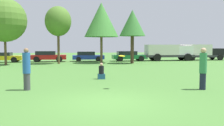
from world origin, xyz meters
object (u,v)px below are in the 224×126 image
at_px(person_catcher, 203,68).
at_px(delivery_truck_black, 200,52).
at_px(frisbee, 122,56).
at_px(tree_0, 4,20).
at_px(parked_car_green, 129,56).
at_px(parked_car_blue, 88,56).
at_px(person_thrower, 27,69).
at_px(parked_car_red, 48,56).
at_px(tree_1, 58,22).
at_px(parked_car_yellow, 3,57).
at_px(bystander_sitting, 101,72).
at_px(tree_2, 101,20).
at_px(delivery_truck_white, 168,51).
at_px(tree_3, 132,23).

relative_size(person_catcher, delivery_truck_black, 0.29).
xyz_separation_m(frisbee, tree_0, (-8.72, 15.57, 3.06)).
bearing_deg(parked_car_green, parked_car_blue, 176.96).
height_order(person_thrower, frisbee, person_thrower).
bearing_deg(frisbee, parked_car_red, 103.42).
height_order(person_catcher, tree_1, tree_1).
xyz_separation_m(person_thrower, person_catcher, (7.97, -1.35, 0.02)).
height_order(parked_car_yellow, parked_car_red, parked_car_red).
relative_size(person_thrower, bystander_sitting, 1.95).
xyz_separation_m(person_catcher, tree_1, (-7.03, 17.55, 3.68)).
height_order(parked_car_red, parked_car_blue, parked_car_red).
height_order(person_thrower, tree_1, tree_1).
height_order(person_catcher, parked_car_blue, person_catcher).
height_order(frisbee, parked_car_yellow, frisbee).
bearing_deg(bystander_sitting, tree_2, 81.83).
relative_size(parked_car_yellow, parked_car_red, 1.04).
xyz_separation_m(person_catcher, frisbee, (-3.63, 0.90, 0.56)).
height_order(tree_2, delivery_truck_white, tree_2).
bearing_deg(parked_car_green, frisbee, -103.13).
distance_m(frisbee, delivery_truck_black, 25.52).
distance_m(frisbee, parked_car_red, 20.82).
xyz_separation_m(tree_2, parked_car_green, (4.00, 2.83, -4.30)).
height_order(tree_0, parked_car_blue, tree_0).
relative_size(delivery_truck_white, delivery_truck_black, 1.02).
relative_size(tree_1, tree_3, 1.05).
xyz_separation_m(frisbee, bystander_sitting, (-0.47, 3.49, -1.15)).
relative_size(parked_car_green, delivery_truck_white, 0.67).
bearing_deg(person_catcher, tree_1, -58.54).
bearing_deg(bystander_sitting, parked_car_green, 70.03).
xyz_separation_m(parked_car_green, delivery_truck_white, (5.44, -0.14, 0.54)).
xyz_separation_m(tree_1, parked_car_green, (8.87, 3.21, -3.98)).
distance_m(tree_1, tree_2, 4.90).
bearing_deg(tree_2, frisbee, -94.94).
bearing_deg(parked_car_yellow, person_catcher, -54.68).
bearing_deg(tree_2, tree_0, -171.85).
relative_size(person_thrower, parked_car_red, 0.44).
xyz_separation_m(tree_0, tree_2, (10.19, 1.46, 0.38)).
distance_m(tree_2, parked_car_green, 6.52).
bearing_deg(parked_car_yellow, delivery_truck_black, 1.75).
xyz_separation_m(bystander_sitting, tree_1, (-2.93, 13.15, 4.28)).
xyz_separation_m(tree_3, parked_car_green, (0.66, 4.18, -3.83)).
xyz_separation_m(person_catcher, delivery_truck_white, (7.28, 20.62, 0.25)).
height_order(tree_3, parked_car_green, tree_3).
distance_m(bystander_sitting, parked_car_blue, 16.87).
xyz_separation_m(parked_car_blue, parked_car_green, (5.33, -0.50, 0.04)).
bearing_deg(tree_0, person_catcher, -53.13).
bearing_deg(bystander_sitting, delivery_truck_black, 45.50).
height_order(tree_1, parked_car_green, tree_1).
distance_m(person_catcher, tree_3, 17.00).
relative_size(tree_1, parked_car_blue, 1.55).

